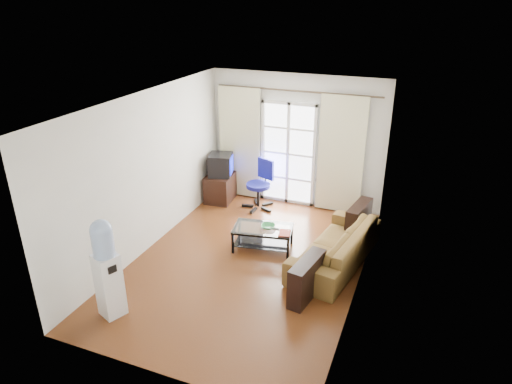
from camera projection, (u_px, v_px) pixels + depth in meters
floor at (248, 263)px, 7.56m from camera, size 5.20×5.20×0.00m
ceiling at (246, 101)px, 6.48m from camera, size 5.20×5.20×0.00m
wall_back at (296, 141)px, 9.23m from camera, size 3.60×0.02×2.70m
wall_front at (152, 278)px, 4.81m from camera, size 3.60×0.02×2.70m
wall_left at (148, 172)px, 7.63m from camera, size 0.02×5.20×2.70m
wall_right at (365, 207)px, 6.42m from camera, size 0.02×5.20×2.70m
french_door at (288, 154)px, 9.35m from camera, size 1.16×0.06×2.15m
curtain_rod at (297, 91)px, 8.73m from camera, size 3.30×0.04×0.04m
curtain_left at (240, 143)px, 9.60m from camera, size 0.90×0.07×2.35m
curtain_right at (341, 156)px, 8.87m from camera, size 0.90×0.07×2.35m
radiator at (331, 195)px, 9.29m from camera, size 0.64×0.12×0.64m
sofa at (336, 246)px, 7.45m from camera, size 2.44×1.57×0.63m
coffee_table at (263, 235)px, 7.89m from camera, size 1.09×0.74×0.41m
bowl at (268, 226)px, 7.80m from camera, size 0.34×0.34×0.06m
book at (279, 233)px, 7.64m from camera, size 0.28×0.32×0.02m
remote at (275, 229)px, 7.78m from camera, size 0.17×0.07×0.02m
tv_stand at (221, 187)px, 9.78m from camera, size 0.60×0.83×0.58m
crt_tv at (220, 165)px, 9.54m from camera, size 0.59×0.60×0.46m
task_chair at (259, 194)px, 9.40m from camera, size 0.90×0.90×1.02m
water_cooler at (107, 267)px, 6.07m from camera, size 0.39×0.39×1.46m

